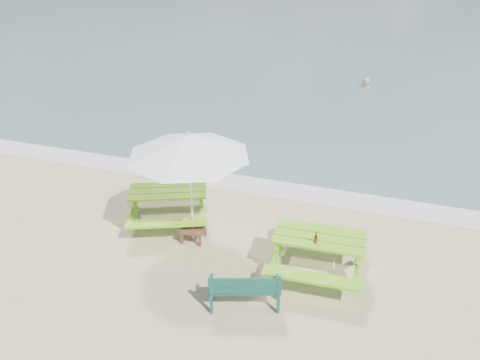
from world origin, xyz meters
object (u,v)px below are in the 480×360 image
(park_bench, at_px, (245,295))
(swimmer, at_px, (364,97))
(picnic_table_left, at_px, (169,206))
(beer_bottle, at_px, (316,239))
(side_table, at_px, (193,233))
(patio_umbrella, at_px, (188,145))
(picnic_table_right, at_px, (318,255))

(park_bench, distance_m, swimmer, 14.57)
(picnic_table_left, xyz_separation_m, beer_bottle, (3.53, -0.97, 0.51))
(picnic_table_left, relative_size, park_bench, 1.85)
(picnic_table_left, distance_m, beer_bottle, 3.70)
(side_table, xyz_separation_m, patio_umbrella, (0.00, 0.00, 2.09))
(picnic_table_left, height_order, park_bench, picnic_table_left)
(picnic_table_left, xyz_separation_m, park_bench, (2.51, -2.12, -0.16))
(picnic_table_right, relative_size, beer_bottle, 8.41)
(patio_umbrella, bearing_deg, picnic_table_left, 148.08)
(side_table, relative_size, beer_bottle, 2.31)
(picnic_table_right, height_order, patio_umbrella, patio_umbrella)
(picnic_table_left, bearing_deg, picnic_table_right, -11.92)
(picnic_table_right, distance_m, park_bench, 1.74)
(side_table, distance_m, patio_umbrella, 2.09)
(park_bench, distance_m, side_table, 2.33)
(patio_umbrella, bearing_deg, park_bench, -43.63)
(park_bench, xyz_separation_m, patio_umbrella, (-1.68, 1.60, 2.02))
(park_bench, bearing_deg, swimmer, 86.35)
(patio_umbrella, distance_m, beer_bottle, 3.06)
(picnic_table_left, xyz_separation_m, picnic_table_right, (3.57, -0.75, -0.00))
(park_bench, relative_size, side_table, 2.41)
(swimmer, bearing_deg, picnic_table_right, -89.40)
(side_table, height_order, patio_umbrella, patio_umbrella)
(park_bench, height_order, swimmer, park_bench)
(beer_bottle, bearing_deg, picnic_table_right, 79.61)
(park_bench, bearing_deg, picnic_table_left, 139.82)
(picnic_table_right, xyz_separation_m, patio_umbrella, (-2.75, 0.24, 1.86))
(picnic_table_right, bearing_deg, picnic_table_left, 168.08)
(side_table, xyz_separation_m, beer_bottle, (2.71, -0.46, 0.74))
(picnic_table_right, height_order, swimmer, picnic_table_right)
(picnic_table_right, bearing_deg, park_bench, -127.93)
(picnic_table_left, height_order, picnic_table_right, picnic_table_left)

